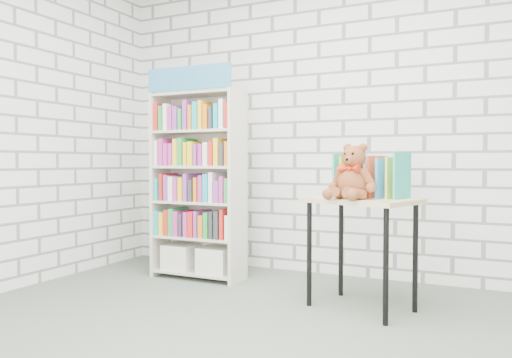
% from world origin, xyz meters
% --- Properties ---
extents(ground, '(4.50, 4.50, 0.00)m').
position_xyz_m(ground, '(0.00, 0.00, 0.00)').
color(ground, '#4E594B').
rests_on(ground, ground).
extents(room_shell, '(4.52, 4.02, 2.81)m').
position_xyz_m(room_shell, '(0.00, 0.00, 1.78)').
color(room_shell, silver).
rests_on(room_shell, ground).
extents(bookshelf, '(0.82, 0.32, 1.84)m').
position_xyz_m(bookshelf, '(-1.12, 1.36, 0.84)').
color(bookshelf, beige).
rests_on(bookshelf, ground).
extents(display_table, '(0.85, 0.71, 0.78)m').
position_xyz_m(display_table, '(0.40, 1.05, 0.67)').
color(display_table, tan).
rests_on(display_table, ground).
extents(table_books, '(0.55, 0.38, 0.30)m').
position_xyz_m(table_books, '(0.44, 1.16, 0.93)').
color(table_books, teal).
rests_on(table_books, display_table).
extents(teddy_bear, '(0.34, 0.34, 0.38)m').
position_xyz_m(teddy_bear, '(0.36, 0.94, 0.93)').
color(teddy_bear, brown).
rests_on(teddy_bear, display_table).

